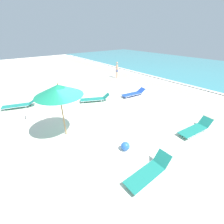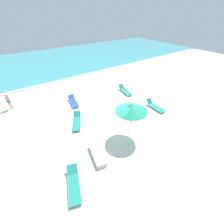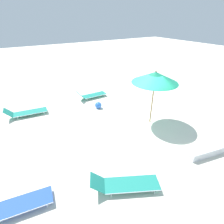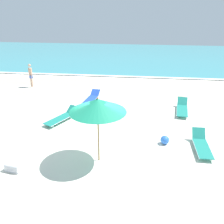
{
  "view_description": "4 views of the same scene",
  "coord_description": "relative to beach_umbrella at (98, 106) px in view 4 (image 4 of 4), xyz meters",
  "views": [
    {
      "loc": [
        6.23,
        -3.1,
        4.65
      ],
      "look_at": [
        0.41,
        1.48,
        0.69
      ],
      "focal_mm": 24.0,
      "sensor_mm": 36.0,
      "label": 1
    },
    {
      "loc": [
        -5.87,
        -6.96,
        7.77
      ],
      "look_at": [
        -0.2,
        1.09,
        0.83
      ],
      "focal_mm": 24.0,
      "sensor_mm": 36.0,
      "label": 2
    },
    {
      "loc": [
        -5.74,
        4.62,
        4.88
      ],
      "look_at": [
        0.52,
        0.83,
        0.8
      ],
      "focal_mm": 28.0,
      "sensor_mm": 36.0,
      "label": 3
    },
    {
      "loc": [
        1.38,
        -9.45,
        5.82
      ],
      "look_at": [
        0.06,
        1.53,
        1.01
      ],
      "focal_mm": 40.0,
      "sensor_mm": 36.0,
      "label": 4
    }
  ],
  "objects": [
    {
      "name": "ground_plane",
      "position": [
        0.16,
        1.08,
        -2.46
      ],
      "size": [
        60.0,
        60.0,
        0.16
      ],
      "color": "silver"
    },
    {
      "name": "ocean_water",
      "position": [
        0.16,
        21.77,
        -2.35
      ],
      "size": [
        60.0,
        18.73,
        0.07
      ],
      "color": "teal",
      "rests_on": "ground_plane"
    },
    {
      "name": "beach_umbrella",
      "position": [
        0.0,
        0.0,
        0.0
      ],
      "size": [
        2.15,
        2.15,
        2.71
      ],
      "color": "#9E7547",
      "rests_on": "ground_plane"
    },
    {
      "name": "lounger_stack",
      "position": [
        -2.94,
        -0.34,
        -2.22
      ],
      "size": [
        0.97,
        1.94,
        0.32
      ],
      "rotation": [
        0.0,
        0.0,
        -0.2
      ],
      "color": "white",
      "rests_on": "ground_plane"
    },
    {
      "name": "sun_lounger_under_umbrella",
      "position": [
        -1.6,
        6.51,
        -2.17
      ],
      "size": [
        0.9,
        2.14,
        0.5
      ],
      "rotation": [
        0.0,
        0.0,
        -0.15
      ],
      "color": "blue",
      "rests_on": "ground_plane"
    },
    {
      "name": "sun_lounger_beside_umbrella",
      "position": [
        4.01,
        5.4,
        -2.17
      ],
      "size": [
        0.87,
        2.17,
        0.58
      ],
      "rotation": [
        0.0,
        0.0,
        -0.13
      ],
      "color": "#1E8475",
      "rests_on": "ground_plane"
    },
    {
      "name": "sun_lounger_near_water_left",
      "position": [
        -2.61,
        3.43,
        -2.17
      ],
      "size": [
        1.51,
        2.21,
        0.53
      ],
      "rotation": [
        0.0,
        0.0,
        -0.46
      ],
      "color": "#1E8475",
      "rests_on": "ground_plane"
    },
    {
      "name": "sun_lounger_near_water_right",
      "position": [
        4.28,
        1.33,
        -2.16
      ],
      "size": [
        0.63,
        1.98,
        0.6
      ],
      "rotation": [
        0.0,
        0.0,
        0.0
      ],
      "color": "#1E8475",
      "rests_on": "ground_plane"
    },
    {
      "name": "beachgoer_wading_adult",
      "position": [
        -6.67,
        8.95,
        -1.38
      ],
      "size": [
        0.33,
        0.36,
        1.76
      ],
      "rotation": [
        0.0,
        0.0,
        5.43
      ],
      "color": "tan",
      "rests_on": "ground_plane"
    },
    {
      "name": "beach_ball",
      "position": [
        2.73,
        1.61,
        -2.18
      ],
      "size": [
        0.39,
        0.39,
        0.39
      ],
      "color": "blue",
      "rests_on": "ground_plane"
    }
  ]
}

